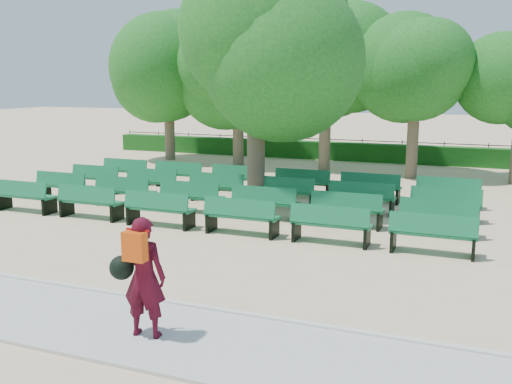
% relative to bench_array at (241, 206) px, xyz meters
% --- Properties ---
extents(ground, '(120.00, 120.00, 0.00)m').
position_rel_bench_array_xyz_m(ground, '(0.22, -1.45, -0.10)').
color(ground, beige).
extents(paving, '(30.00, 2.20, 0.06)m').
position_rel_bench_array_xyz_m(paving, '(0.22, -8.85, -0.07)').
color(paving, '#BABAB5').
rests_on(paving, ground).
extents(curb, '(30.00, 0.12, 0.10)m').
position_rel_bench_array_xyz_m(curb, '(0.22, -7.70, -0.05)').
color(curb, silver).
rests_on(curb, ground).
extents(hedge, '(26.00, 0.70, 0.90)m').
position_rel_bench_array_xyz_m(hedge, '(0.22, 12.55, 0.35)').
color(hedge, '#154E16').
rests_on(hedge, ground).
extents(fence, '(26.00, 0.10, 1.02)m').
position_rel_bench_array_xyz_m(fence, '(0.22, 12.95, -0.10)').
color(fence, black).
rests_on(fence, ground).
extents(tree_line, '(21.80, 6.80, 7.04)m').
position_rel_bench_array_xyz_m(tree_line, '(0.22, 8.55, -0.10)').
color(tree_line, '#1E691F').
rests_on(tree_line, ground).
extents(bench_array, '(2.00, 0.73, 1.24)m').
position_rel_bench_array_xyz_m(bench_array, '(0.00, 0.00, 0.00)').
color(bench_array, '#136D3E').
rests_on(bench_array, ground).
extents(tree_among, '(5.14, 5.14, 7.15)m').
position_rel_bench_array_xyz_m(tree_among, '(0.22, 0.73, 4.71)').
color(tree_among, brown).
rests_on(tree_among, ground).
extents(person, '(0.91, 0.57, 1.89)m').
position_rel_bench_array_xyz_m(person, '(2.21, -9.01, 0.94)').
color(person, '#430917').
rests_on(person, ground).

